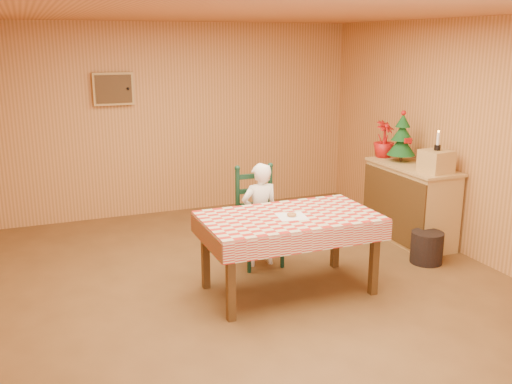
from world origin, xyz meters
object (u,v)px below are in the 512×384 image
Objects in this scene: ladder_chair at (258,219)px; storage_bin at (427,247)px; shelf_unit at (410,203)px; crate at (436,161)px; seated_child at (260,215)px; christmas_tree at (402,138)px; dining_table at (289,223)px.

storage_bin is at bearing -21.95° from ladder_chair.
crate reaches higher than shelf_unit.
ladder_chair is at bearing -90.00° from seated_child.
storage_bin is at bearing -133.13° from crate.
christmas_tree is (0.01, 0.25, 0.74)m from shelf_unit.
shelf_unit is 0.71m from crate.
ladder_chair is 1.87m from storage_bin.
dining_table is at bearing -158.25° from shelf_unit.
crate reaches higher than storage_bin.
crate is at bearing -11.42° from ladder_chair.
christmas_tree is at bearing 7.18° from ladder_chair.
ladder_chair is at bearing 158.05° from storage_bin.
christmas_tree is (-0.00, 0.65, 0.16)m from crate.
ladder_chair is 0.87× the size of shelf_unit.
storage_bin is (1.71, -0.63, -0.39)m from seated_child.
seated_child is at bearing -171.20° from christmas_tree.
christmas_tree is at bearing -171.20° from seated_child.
ladder_chair is 2.09m from crate.
seated_child is 1.86m from storage_bin.
dining_table is 0.74m from seated_child.
christmas_tree reaches higher than crate.
shelf_unit is 2.00× the size of christmas_tree.
seated_child is at bearing 90.00° from dining_table.
storage_bin is (1.71, 0.10, -0.51)m from dining_table.
storage_bin is (-0.27, -0.94, -1.04)m from christmas_tree.
dining_table is at bearing -152.38° from christmas_tree.
christmas_tree reaches higher than ladder_chair.
seated_child is 3.75× the size of crate.
seated_child is at bearing 170.17° from crate.
storage_bin is at bearing 159.71° from seated_child.
seated_child is at bearing 159.71° from storage_bin.
ladder_chair reaches higher than dining_table.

